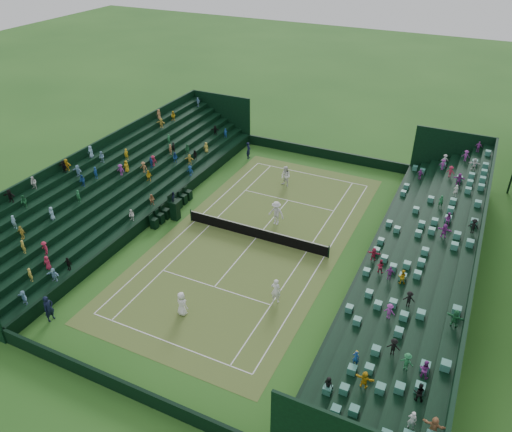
# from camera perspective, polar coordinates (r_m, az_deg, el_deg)

# --- Properties ---
(ground) EXTENTS (160.00, 160.00, 0.00)m
(ground) POSITION_cam_1_polar(r_m,az_deg,el_deg) (38.13, 0.00, -2.55)
(ground) COLOR #24551B
(ground) RESTS_ON ground
(court_surface) EXTENTS (12.97, 26.77, 0.01)m
(court_surface) POSITION_cam_1_polar(r_m,az_deg,el_deg) (38.13, 0.00, -2.55)
(court_surface) COLOR #397527
(court_surface) RESTS_ON ground
(perimeter_wall_north) EXTENTS (17.17, 0.20, 1.00)m
(perimeter_wall_north) POSITION_cam_1_polar(r_m,az_deg,el_deg) (50.86, 7.82, 7.09)
(perimeter_wall_north) COLOR black
(perimeter_wall_north) RESTS_ON ground
(perimeter_wall_south) EXTENTS (17.17, 0.20, 1.00)m
(perimeter_wall_south) POSITION_cam_1_polar(r_m,az_deg,el_deg) (27.99, -14.99, -18.38)
(perimeter_wall_south) COLOR black
(perimeter_wall_south) RESTS_ON ground
(perimeter_wall_east) EXTENTS (0.20, 31.77, 1.00)m
(perimeter_wall_east) POSITION_cam_1_polar(r_m,az_deg,el_deg) (35.69, 12.43, -5.16)
(perimeter_wall_east) COLOR black
(perimeter_wall_east) RESTS_ON ground
(perimeter_wall_west) EXTENTS (0.20, 31.77, 1.00)m
(perimeter_wall_west) POSITION_cam_1_polar(r_m,az_deg,el_deg) (41.66, -10.58, 0.91)
(perimeter_wall_west) COLOR black
(perimeter_wall_west) RESTS_ON ground
(north_grandstand) EXTENTS (6.60, 32.00, 4.90)m
(north_grandstand) POSITION_cam_1_polar(r_m,az_deg,el_deg) (34.72, 19.29, -5.40)
(north_grandstand) COLOR black
(north_grandstand) RESTS_ON ground
(south_grandstand) EXTENTS (6.60, 32.00, 4.90)m
(south_grandstand) POSITION_cam_1_polar(r_m,az_deg,el_deg) (43.53, -15.23, 3.29)
(south_grandstand) COLOR black
(south_grandstand) RESTS_ON ground
(tennis_net) EXTENTS (11.67, 0.10, 1.06)m
(tennis_net) POSITION_cam_1_polar(r_m,az_deg,el_deg) (37.84, 0.00, -1.90)
(tennis_net) COLOR black
(tennis_net) RESTS_ON ground
(umpire_chair) EXTENTS (0.79, 0.79, 2.50)m
(umpire_chair) POSITION_cam_1_polar(r_m,az_deg,el_deg) (40.44, -9.28, 0.96)
(umpire_chair) COLOR black
(umpire_chair) RESTS_ON ground
(courtside_chairs) EXTENTS (0.54, 5.51, 1.18)m
(courtside_chairs) POSITION_cam_1_polar(r_m,az_deg,el_deg) (41.61, -9.58, 0.89)
(courtside_chairs) COLOR black
(courtside_chairs) RESTS_ON ground
(player_near_west) EXTENTS (0.92, 0.71, 1.67)m
(player_near_west) POSITION_cam_1_polar(r_m,az_deg,el_deg) (31.37, -8.48, -9.88)
(player_near_west) COLOR white
(player_near_west) RESTS_ON ground
(player_near_east) EXTENTS (0.67, 0.45, 1.79)m
(player_near_east) POSITION_cam_1_polar(r_m,az_deg,el_deg) (31.90, 2.29, -8.51)
(player_near_east) COLOR white
(player_near_east) RESTS_ON ground
(player_far_west) EXTENTS (1.13, 1.01, 1.92)m
(player_far_west) POSITION_cam_1_polar(r_m,az_deg,el_deg) (44.97, 3.42, 4.54)
(player_far_west) COLOR white
(player_far_west) RESTS_ON ground
(player_far_east) EXTENTS (1.34, 0.82, 2.03)m
(player_far_east) POSITION_cam_1_polar(r_m,az_deg,el_deg) (39.32, 2.32, 0.34)
(player_far_east) COLOR silver
(player_far_east) RESTS_ON ground
(line_judge_north) EXTENTS (0.54, 0.70, 1.71)m
(line_judge_north) POSITION_cam_1_polar(r_m,az_deg,el_deg) (50.24, -0.86, 7.51)
(line_judge_north) COLOR black
(line_judge_north) RESTS_ON ground
(line_judge_south) EXTENTS (0.50, 0.70, 1.80)m
(line_judge_south) POSITION_cam_1_polar(r_m,az_deg,el_deg) (33.09, -22.60, -9.73)
(line_judge_south) COLOR black
(line_judge_south) RESTS_ON ground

